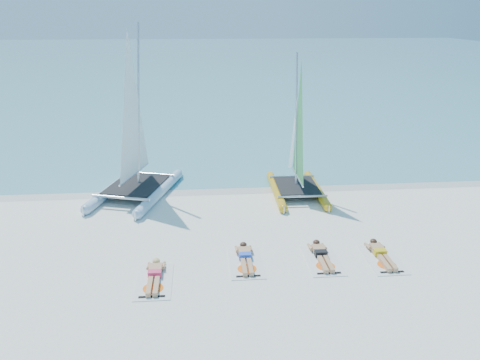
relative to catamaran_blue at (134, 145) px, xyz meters
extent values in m
plane|color=white|center=(3.51, -5.23, -2.07)|extent=(140.00, 140.00, 0.00)
cube|color=#6EA5B7|center=(3.51, 57.77, -2.06)|extent=(140.00, 115.00, 0.01)
cube|color=beige|center=(3.51, 0.27, -2.07)|extent=(140.00, 1.40, 0.01)
cylinder|color=#AFCFE6|center=(-1.01, 0.19, -1.87)|extent=(1.68, 4.48, 0.40)
cone|color=#AFCFE6|center=(-0.29, 2.60, -1.87)|extent=(0.53, 0.67, 0.38)
cylinder|color=#AFCFE6|center=(0.95, -0.39, -1.87)|extent=(1.68, 4.48, 0.40)
cone|color=#AFCFE6|center=(1.66, 2.02, -1.87)|extent=(0.53, 0.67, 0.38)
cube|color=black|center=(-0.03, -0.10, -1.64)|extent=(2.59, 2.96, 0.03)
cylinder|color=silver|center=(0.20, 0.68, 1.49)|extent=(0.43, 1.18, 6.28)
cylinder|color=gold|center=(5.68, -0.56, -1.90)|extent=(0.40, 3.79, 0.33)
cone|color=gold|center=(5.72, 1.52, -1.90)|extent=(0.33, 0.49, 0.32)
cylinder|color=gold|center=(7.37, -0.59, -1.90)|extent=(0.40, 3.79, 0.33)
cone|color=gold|center=(7.41, 1.49, -1.90)|extent=(0.33, 0.49, 0.32)
cube|color=black|center=(6.52, -0.58, -1.71)|extent=(1.67, 2.11, 0.03)
cylinder|color=silver|center=(6.54, 0.10, 0.89)|extent=(0.10, 1.00, 5.22)
cube|color=white|center=(1.26, -6.83, -2.06)|extent=(1.00, 1.85, 0.02)
cube|color=tan|center=(1.26, -6.40, -1.95)|extent=(0.36, 0.55, 0.17)
cube|color=#EC3767|center=(1.26, -6.60, -1.94)|extent=(0.37, 0.22, 0.17)
cube|color=tan|center=(1.26, -7.20, -1.98)|extent=(0.31, 0.85, 0.13)
sphere|color=tan|center=(1.26, -6.03, -1.91)|extent=(0.21, 0.21, 0.21)
ellipsoid|color=#DBB667|center=(1.26, -6.02, -1.87)|extent=(0.22, 0.24, 0.15)
cube|color=white|center=(3.89, -6.04, -2.06)|extent=(1.00, 1.85, 0.02)
cube|color=tan|center=(3.89, -5.61, -1.95)|extent=(0.36, 0.55, 0.17)
cube|color=blue|center=(3.89, -5.81, -1.94)|extent=(0.37, 0.22, 0.17)
cube|color=tan|center=(3.89, -6.41, -1.98)|extent=(0.31, 0.85, 0.13)
sphere|color=tan|center=(3.89, -5.24, -1.91)|extent=(0.21, 0.21, 0.21)
ellipsoid|color=#341D13|center=(3.89, -5.23, -1.87)|extent=(0.22, 0.24, 0.15)
cube|color=white|center=(6.21, -6.08, -2.06)|extent=(1.00, 1.85, 0.02)
cube|color=tan|center=(6.21, -5.65, -1.95)|extent=(0.36, 0.55, 0.17)
cube|color=black|center=(6.21, -5.85, -1.94)|extent=(0.37, 0.22, 0.17)
cube|color=tan|center=(6.21, -6.45, -1.98)|extent=(0.31, 0.85, 0.13)
sphere|color=tan|center=(6.21, -5.28, -1.91)|extent=(0.21, 0.21, 0.21)
ellipsoid|color=#341D13|center=(6.21, -5.27, -1.87)|extent=(0.22, 0.24, 0.15)
cube|color=white|center=(8.04, -6.17, -2.06)|extent=(1.00, 1.85, 0.02)
cube|color=tan|center=(8.04, -5.74, -1.95)|extent=(0.36, 0.55, 0.17)
cube|color=gold|center=(8.04, -5.94, -1.94)|extent=(0.37, 0.22, 0.17)
cube|color=tan|center=(8.04, -6.54, -1.98)|extent=(0.31, 0.85, 0.13)
sphere|color=tan|center=(8.04, -5.37, -1.91)|extent=(0.21, 0.21, 0.21)
ellipsoid|color=#341D13|center=(8.04, -5.36, -1.87)|extent=(0.22, 0.24, 0.15)
camera|label=1|loc=(2.67, -18.24, 5.01)|focal=35.00mm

